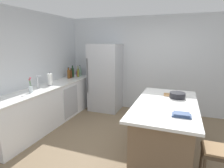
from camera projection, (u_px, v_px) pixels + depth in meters
ground_plane at (130, 151)px, 3.35m from camera, size 7.20×7.20×0.00m
wall_rear at (152, 65)px, 5.11m from camera, size 6.00×0.10×2.60m
wall_left at (18, 72)px, 3.90m from camera, size 0.10×6.00×2.60m
counter_run_left at (51, 104)px, 4.43m from camera, size 0.63×3.20×0.92m
kitchen_island at (164, 129)px, 3.17m from camera, size 0.99×1.91×0.93m
refrigerator at (105, 78)px, 5.25m from camera, size 0.83×0.74×1.87m
bar_stool at (217, 157)px, 2.32m from camera, size 0.36×0.36×0.63m
sink_faucet at (38, 81)px, 4.04m from camera, size 0.15×0.05×0.30m
flower_vase at (31, 88)px, 3.71m from camera, size 0.08×0.08×0.32m
paper_towel_roll at (50, 80)px, 4.34m from camera, size 0.14×0.14×0.31m
soda_bottle at (80, 71)px, 5.68m from camera, size 0.08×0.08×0.30m
gin_bottle at (80, 72)px, 5.57m from camera, size 0.08×0.08×0.28m
hot_sauce_bottle at (77, 73)px, 5.51m from camera, size 0.05×0.05×0.20m
olive_oil_bottle at (78, 73)px, 5.38m from camera, size 0.05×0.05×0.33m
wine_bottle at (73, 72)px, 5.33m from camera, size 0.08×0.08×0.34m
syrup_bottle at (71, 74)px, 5.25m from camera, size 0.06×0.06×0.28m
whiskey_bottle at (69, 74)px, 5.17m from camera, size 0.09×0.09×0.31m
cookbook_stack at (182, 115)px, 2.53m from camera, size 0.25×0.16×0.04m
mixing_bowl at (177, 95)px, 3.34m from camera, size 0.28×0.28×0.10m
cutting_board at (173, 95)px, 3.50m from camera, size 0.35×0.21×0.02m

